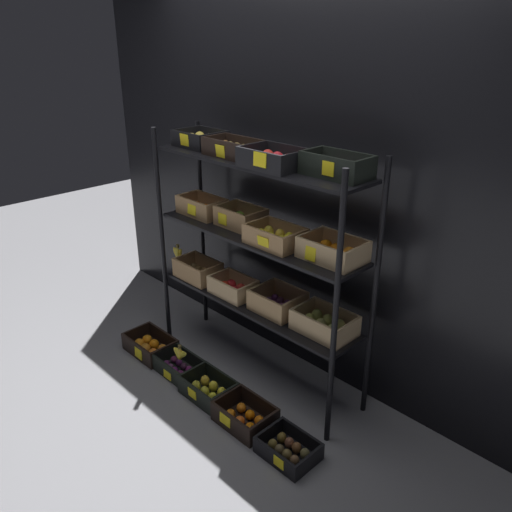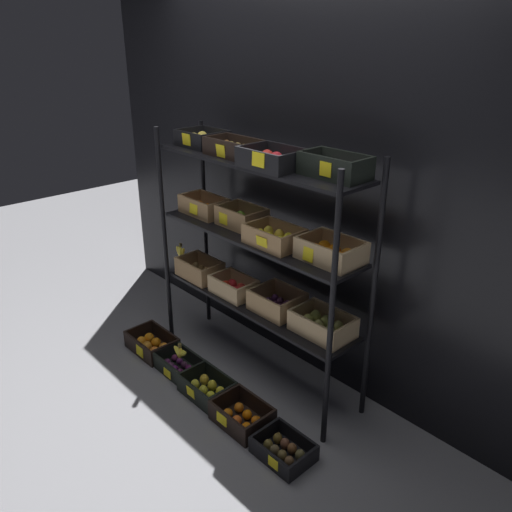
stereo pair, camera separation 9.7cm
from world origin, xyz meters
name	(u,v)px [view 1 (the left image)]	position (x,y,z in m)	size (l,w,h in m)	color
ground_plane	(256,369)	(0.00, 0.00, 0.00)	(10.00, 10.00, 0.00)	gray
storefront_wall	(298,170)	(0.00, 0.38, 1.35)	(3.93, 0.12, 2.70)	black
display_rack	(258,235)	(0.02, 0.00, 1.01)	(1.64, 0.40, 1.59)	black
crate_ground_orange	(150,346)	(-0.69, -0.41, 0.05)	(0.38, 0.26, 0.13)	black
crate_ground_plum	(179,367)	(-0.34, -0.40, 0.04)	(0.35, 0.23, 0.12)	black
crate_ground_lemon	(209,389)	(-0.01, -0.42, 0.05)	(0.34, 0.25, 0.13)	black
crate_ground_tangerine	(245,417)	(0.34, -0.43, 0.05)	(0.34, 0.26, 0.13)	black
crate_ground_kiwi	(288,449)	(0.69, -0.43, 0.04)	(0.31, 0.25, 0.11)	black
banana_bunch_loose	(180,354)	(-0.32, -0.41, 0.17)	(0.14, 0.04, 0.12)	brown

